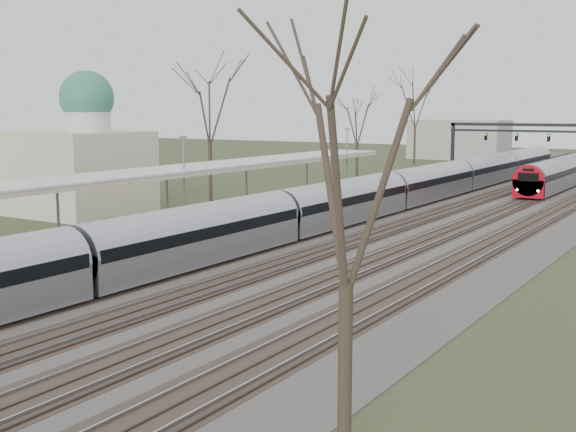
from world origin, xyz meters
name	(u,v)px	position (x,y,z in m)	size (l,w,h in m)	color
track_bed	(444,208)	(0.26, 55.00, 0.06)	(24.00, 160.00, 0.22)	#474442
platform	(205,222)	(-9.05, 37.50, 0.50)	(3.50, 69.00, 1.00)	#9E9B93
canopy	(154,173)	(-9.05, 32.99, 3.93)	(4.10, 50.00, 3.11)	slate
dome_building	(73,163)	(-21.71, 38.00, 3.72)	(10.00, 8.00, 10.30)	beige
signal_gantry	(543,134)	(0.29, 84.99, 4.91)	(21.00, 0.59, 6.08)	black
tree_west_far	(209,104)	(-17.00, 48.00, 8.02)	(5.50, 5.50, 11.33)	#2D231C
tree_east_near	(347,160)	(13.00, 15.00, 6.55)	(4.50, 4.50, 9.27)	#2D231C
train_near	(389,193)	(-2.50, 50.96, 1.48)	(2.62, 90.21, 3.05)	#A2A4AB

